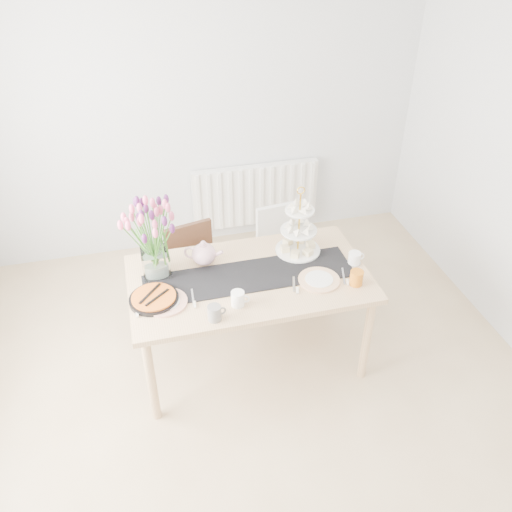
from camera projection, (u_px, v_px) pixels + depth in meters
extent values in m
plane|color=tan|center=(264.00, 421.00, 3.57)|extent=(4.50, 4.50, 0.00)
plane|color=#BBBEC0|center=(196.00, 110.00, 4.59)|extent=(4.00, 0.00, 4.00)
cube|color=white|center=(255.00, 195.00, 5.14)|extent=(1.20, 0.08, 0.60)
cube|color=tan|center=(249.00, 279.00, 3.63)|extent=(1.60, 0.90, 0.04)
cylinder|color=tan|center=(151.00, 380.00, 3.40)|extent=(0.06, 0.06, 0.71)
cylinder|color=tan|center=(367.00, 339.00, 3.69)|extent=(0.06, 0.06, 0.71)
cylinder|color=tan|center=(141.00, 303.00, 4.00)|extent=(0.06, 0.06, 0.71)
cylinder|color=tan|center=(327.00, 274.00, 4.29)|extent=(0.06, 0.06, 0.71)
cube|color=#321E12|center=(199.00, 276.00, 4.22)|extent=(0.45, 0.45, 0.04)
cube|color=#321E12|center=(189.00, 244.00, 4.22)|extent=(0.38, 0.13, 0.36)
cylinder|color=#321E12|center=(188.00, 316.00, 4.13)|extent=(0.04, 0.04, 0.36)
cylinder|color=#321E12|center=(231.00, 302.00, 4.27)|extent=(0.04, 0.04, 0.36)
cylinder|color=#321E12|center=(172.00, 290.00, 4.39)|extent=(0.04, 0.04, 0.36)
cylinder|color=#321E12|center=(212.00, 277.00, 4.53)|extent=(0.04, 0.04, 0.36)
cube|color=silver|center=(290.00, 261.00, 4.30)|extent=(0.46, 0.46, 0.04)
cube|color=silver|center=(281.00, 226.00, 4.32)|extent=(0.42, 0.09, 0.40)
cylinder|color=silver|center=(277.00, 302.00, 4.24)|extent=(0.04, 0.04, 0.41)
cylinder|color=silver|center=(318.00, 291.00, 4.35)|extent=(0.04, 0.04, 0.41)
cylinder|color=silver|center=(260.00, 276.00, 4.52)|extent=(0.04, 0.04, 0.41)
cylinder|color=silver|center=(299.00, 266.00, 4.62)|extent=(0.04, 0.04, 0.41)
cube|color=black|center=(249.00, 276.00, 3.61)|extent=(1.40, 0.35, 0.01)
cube|color=silver|center=(156.00, 263.00, 3.59)|extent=(0.18, 0.18, 0.18)
cylinder|color=gold|center=(299.00, 224.00, 3.71)|extent=(0.01, 0.01, 0.47)
cylinder|color=white|center=(298.00, 250.00, 3.84)|extent=(0.32, 0.32, 0.01)
cylinder|color=white|center=(299.00, 230.00, 3.74)|extent=(0.25, 0.25, 0.01)
cylinder|color=white|center=(300.00, 210.00, 3.65)|extent=(0.20, 0.20, 0.01)
cylinder|color=white|center=(354.00, 258.00, 3.71)|extent=(0.09, 0.09, 0.09)
cylinder|color=black|center=(154.00, 299.00, 3.40)|extent=(0.31, 0.31, 0.03)
cylinder|color=orange|center=(154.00, 297.00, 3.39)|extent=(0.28, 0.28, 0.01)
cylinder|color=slate|center=(214.00, 313.00, 3.24)|extent=(0.10, 0.10, 0.10)
cylinder|color=white|center=(238.00, 299.00, 3.35)|extent=(0.11, 0.11, 0.10)
cylinder|color=#CA6C16|center=(356.00, 278.00, 3.52)|extent=(0.12, 0.12, 0.10)
cylinder|color=silver|center=(165.00, 302.00, 3.39)|extent=(0.30, 0.30, 0.01)
cylinder|color=silver|center=(319.00, 280.00, 3.57)|extent=(0.34, 0.34, 0.01)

